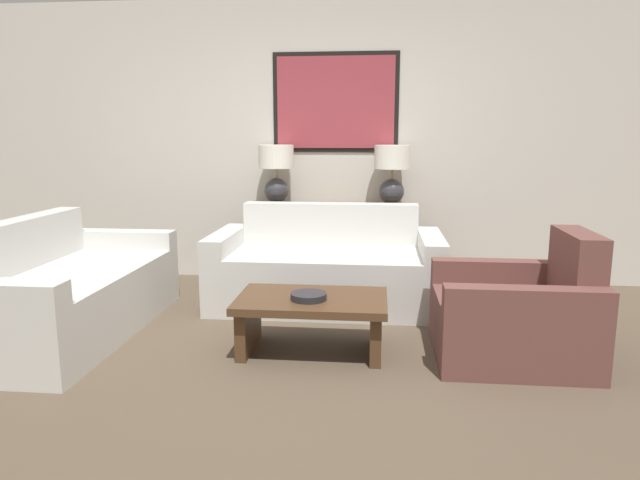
# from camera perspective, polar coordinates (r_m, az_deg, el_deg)

# --- Properties ---
(ground_plane) EXTENTS (20.00, 20.00, 0.00)m
(ground_plane) POSITION_cam_1_polar(r_m,az_deg,el_deg) (3.52, -1.44, -13.04)
(ground_plane) COLOR brown
(back_wall) EXTENTS (7.91, 0.12, 2.65)m
(back_wall) POSITION_cam_1_polar(r_m,az_deg,el_deg) (5.53, 1.59, 9.73)
(back_wall) COLOR beige
(back_wall) RESTS_ON ground_plane
(console_table) EXTENTS (1.54, 0.35, 0.75)m
(console_table) POSITION_cam_1_polar(r_m,az_deg,el_deg) (5.38, 1.33, -0.54)
(console_table) COLOR brown
(console_table) RESTS_ON ground_plane
(table_lamp_left) EXTENTS (0.33, 0.33, 0.56)m
(table_lamp_left) POSITION_cam_1_polar(r_m,az_deg,el_deg) (5.36, -4.40, 7.05)
(table_lamp_left) COLOR #333338
(table_lamp_left) RESTS_ON console_table
(table_lamp_right) EXTENTS (0.33, 0.33, 0.56)m
(table_lamp_right) POSITION_cam_1_polar(r_m,az_deg,el_deg) (5.27, 7.22, 6.94)
(table_lamp_right) COLOR #333338
(table_lamp_right) RESTS_ON console_table
(couch_by_back_wall) EXTENTS (1.88, 0.92, 0.81)m
(couch_by_back_wall) POSITION_cam_1_polar(r_m,az_deg,el_deg) (4.76, 0.70, -3.08)
(couch_by_back_wall) COLOR silver
(couch_by_back_wall) RESTS_ON ground_plane
(couch_by_side) EXTENTS (0.92, 1.88, 0.81)m
(couch_by_side) POSITION_cam_1_polar(r_m,az_deg,el_deg) (4.46, -24.20, -4.97)
(couch_by_side) COLOR silver
(couch_by_side) RESTS_ON ground_plane
(coffee_table) EXTENTS (0.97, 0.61, 0.37)m
(coffee_table) POSITION_cam_1_polar(r_m,az_deg,el_deg) (3.73, -0.86, -7.26)
(coffee_table) COLOR #4C331E
(coffee_table) RESTS_ON ground_plane
(decorative_bowl) EXTENTS (0.23, 0.23, 0.04)m
(decorative_bowl) POSITION_cam_1_polar(r_m,az_deg,el_deg) (3.64, -1.15, -5.64)
(decorative_bowl) COLOR #232328
(decorative_bowl) RESTS_ON coffee_table
(armchair_near_back_wall) EXTENTS (0.94, 0.86, 0.82)m
(armchair_near_back_wall) POSITION_cam_1_polar(r_m,az_deg,el_deg) (3.85, 19.13, -7.23)
(armchair_near_back_wall) COLOR brown
(armchair_near_back_wall) RESTS_ON ground_plane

